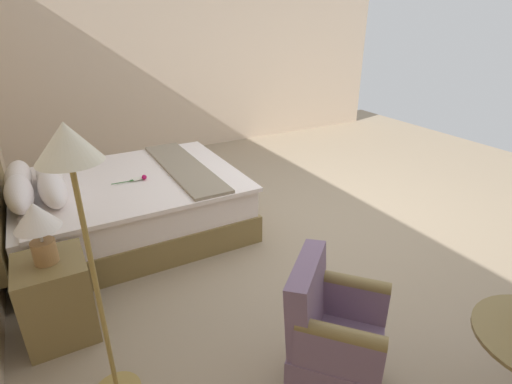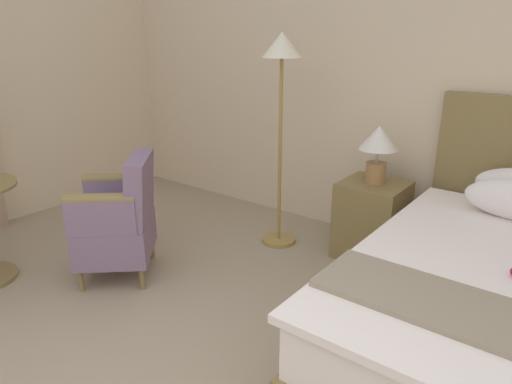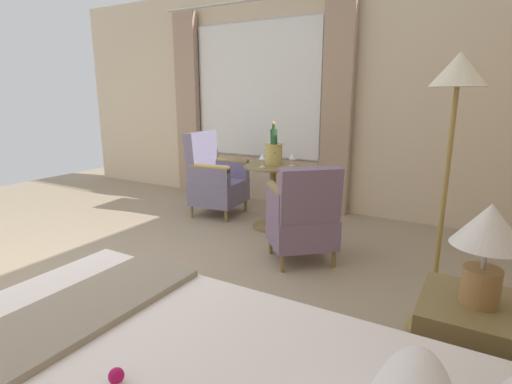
{
  "view_description": "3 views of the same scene",
  "coord_description": "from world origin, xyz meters",
  "views": [
    {
      "loc": [
        -2.9,
        2.64,
        2.12
      ],
      "look_at": [
        -0.81,
        1.48,
        1.03
      ],
      "focal_mm": 28.0,
      "sensor_mm": 36.0,
      "label": 1
    },
    {
      "loc": [
        0.97,
        -0.35,
        1.66
      ],
      "look_at": [
        -0.4,
        1.44,
        0.88
      ],
      "focal_mm": 32.0,
      "sensor_mm": 36.0,
      "label": 2
    },
    {
      "loc": [
        1.47,
        2.73,
        1.46
      ],
      "look_at": [
        -0.65,
        1.5,
        0.85
      ],
      "focal_mm": 28.0,
      "sensor_mm": 36.0,
      "label": 3
    }
  ],
  "objects": [
    {
      "name": "wall_far_side",
      "position": [
        3.35,
        0.0,
        1.41
      ],
      "size": [
        0.12,
        6.44,
        2.82
      ],
      "color": "beige",
      "rests_on": "ground"
    },
    {
      "name": "floor_lamp_brass",
      "position": [
        -1.01,
        2.55,
        1.35
      ],
      "size": [
        0.3,
        0.3,
        1.68
      ],
      "color": "#A1833F",
      "rests_on": "ground"
    },
    {
      "name": "armchair_by_window",
      "position": [
        -1.6,
        1.42,
        0.43
      ],
      "size": [
        0.74,
        0.74,
        0.88
      ],
      "color": "olive",
      "rests_on": "ground"
    },
    {
      "name": "bed",
      "position": [
        0.9,
        2.1,
        0.35
      ],
      "size": [
        1.72,
        2.23,
        1.28
      ],
      "color": "olive",
      "rests_on": "ground"
    },
    {
      "name": "bedside_lamp",
      "position": [
        -0.3,
        2.78,
        0.89
      ],
      "size": [
        0.28,
        0.28,
        0.43
      ],
      "color": "#A07343",
      "rests_on": "nightstand"
    },
    {
      "name": "nightstand",
      "position": [
        -0.3,
        2.78,
        0.3
      ],
      "size": [
        0.49,
        0.45,
        0.6
      ],
      "color": "olive",
      "rests_on": "ground"
    },
    {
      "name": "ground_plane",
      "position": [
        0.0,
        0.0,
        0.0
      ],
      "size": [
        8.09,
        8.09,
        0.0
      ],
      "primitive_type": "plane",
      "color": "tan"
    }
  ]
}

